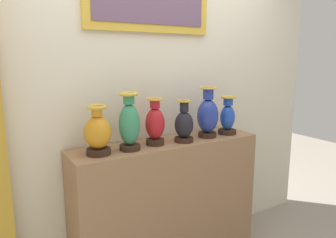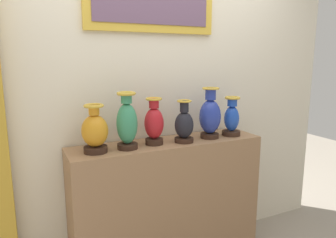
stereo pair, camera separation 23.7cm
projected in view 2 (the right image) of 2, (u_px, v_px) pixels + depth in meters
name	position (u px, v px, depth m)	size (l,w,h in m)	color
display_shelf	(168.00, 203.00, 2.50)	(1.51, 0.37, 1.02)	#99704C
back_wall	(155.00, 71.00, 2.52)	(3.50, 0.14, 3.07)	beige
vase_amber	(95.00, 131.00, 2.11)	(0.18, 0.18, 0.33)	#382319
vase_jade	(127.00, 123.00, 2.19)	(0.15, 0.15, 0.40)	#382319
vase_crimson	(154.00, 123.00, 2.31)	(0.14, 0.14, 0.35)	#382319
vase_onyx	(184.00, 125.00, 2.37)	(0.15, 0.15, 0.32)	#382319
vase_cobalt	(210.00, 116.00, 2.49)	(0.17, 0.17, 0.41)	#382319
vase_sapphire	(232.00, 118.00, 2.58)	(0.15, 0.15, 0.32)	#382319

